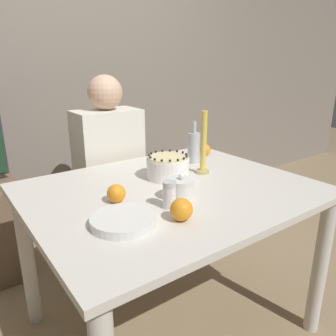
{
  "coord_description": "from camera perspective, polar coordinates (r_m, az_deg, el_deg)",
  "views": [
    {
      "loc": [
        -0.83,
        -1.12,
        1.32
      ],
      "look_at": [
        0.06,
        0.12,
        0.82
      ],
      "focal_mm": 35.0,
      "sensor_mm": 36.0,
      "label": 1
    }
  ],
  "objects": [
    {
      "name": "plate_stack",
      "position": [
        1.17,
        -7.77,
        -9.04
      ],
      "size": [
        0.23,
        0.23,
        0.03
      ],
      "color": "silver",
      "rests_on": "dining_table"
    },
    {
      "name": "person_man_blue_shirt",
      "position": [
        2.16,
        -9.99,
        -3.17
      ],
      "size": [
        0.4,
        0.34,
        1.25
      ],
      "rotation": [
        0.0,
        0.0,
        3.14
      ],
      "color": "#595960",
      "rests_on": "ground_plane"
    },
    {
      "name": "cake",
      "position": [
        1.6,
        0.0,
        0.14
      ],
      "size": [
        0.21,
        0.21,
        0.12
      ],
      "color": "white",
      "rests_on": "dining_table"
    },
    {
      "name": "orange_fruit_2",
      "position": [
        1.18,
        2.36,
        -7.24
      ],
      "size": [
        0.08,
        0.08,
        0.08
      ],
      "color": "orange",
      "rests_on": "dining_table"
    },
    {
      "name": "sugar_bowl",
      "position": [
        1.35,
        2.33,
        -3.71
      ],
      "size": [
        0.11,
        0.11,
        0.11
      ],
      "color": "silver",
      "rests_on": "dining_table"
    },
    {
      "name": "sugar_shaker",
      "position": [
        1.27,
        0.24,
        -4.65
      ],
      "size": [
        0.05,
        0.05,
        0.11
      ],
      "color": "white",
      "rests_on": "dining_table"
    },
    {
      "name": "wall_behind",
      "position": [
        2.65,
        -18.51,
        16.74
      ],
      "size": [
        8.0,
        0.05,
        2.6
      ],
      "color": "slate",
      "rests_on": "ground_plane"
    },
    {
      "name": "candle",
      "position": [
        1.66,
        6.18,
        3.45
      ],
      "size": [
        0.07,
        0.07,
        0.32
      ],
      "color": "tan",
      "rests_on": "dining_table"
    },
    {
      "name": "ground_plane",
      "position": [
        1.92,
        0.51,
        -25.38
      ],
      "size": [
        12.0,
        12.0,
        0.0
      ],
      "primitive_type": "plane",
      "color": "#8C7556"
    },
    {
      "name": "bottle",
      "position": [
        1.85,
        4.5,
        3.68
      ],
      "size": [
        0.07,
        0.07,
        0.24
      ],
      "color": "#B2B7BC",
      "rests_on": "dining_table"
    },
    {
      "name": "orange_fruit_1",
      "position": [
        2.02,
        6.44,
        3.19
      ],
      "size": [
        0.07,
        0.07,
        0.07
      ],
      "color": "orange",
      "rests_on": "dining_table"
    },
    {
      "name": "orange_fruit_0",
      "position": [
        1.35,
        -8.94,
        -4.43
      ],
      "size": [
        0.08,
        0.08,
        0.08
      ],
      "color": "orange",
      "rests_on": "dining_table"
    },
    {
      "name": "dining_table",
      "position": [
        1.55,
        0.58,
        -7.58
      ],
      "size": [
        1.26,
        1.02,
        0.77
      ],
      "color": "beige",
      "rests_on": "ground_plane"
    }
  ]
}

